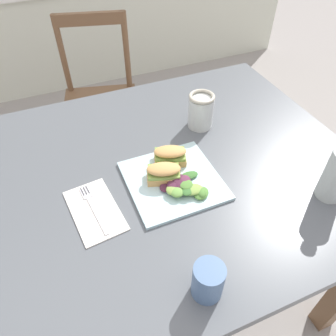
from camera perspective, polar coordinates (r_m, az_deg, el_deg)
ground_plane at (r=1.59m, az=2.66°, el=-21.02°), size 7.91×7.91×0.00m
dining_table at (r=1.09m, az=-0.96°, el=-4.45°), size 1.24×0.99×0.74m
chair_wooden_far at (r=1.88m, az=-11.75°, el=11.45°), size 0.49×0.49×0.87m
plate_lunch at (r=0.96m, az=0.92°, el=-2.18°), size 0.27×0.27×0.01m
sandwich_half_front at (r=0.94m, az=-0.76°, el=-0.81°), size 0.11×0.09×0.06m
sandwich_half_back at (r=0.99m, az=0.38°, el=2.27°), size 0.11×0.09×0.06m
salad_mixed_greens at (r=0.92m, az=2.74°, el=-3.09°), size 0.14×0.14×0.03m
napkin_folded at (r=0.92m, az=-12.73°, el=-7.27°), size 0.14×0.22×0.00m
fork_on_napkin at (r=0.92m, az=-13.14°, el=-6.38°), size 0.04×0.19×0.00m
mason_jar_iced_tea at (r=1.14m, az=5.75°, el=9.70°), size 0.09×0.09×0.12m
cup_extra_side at (r=0.74m, az=7.03°, el=-19.06°), size 0.07×0.07×0.09m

